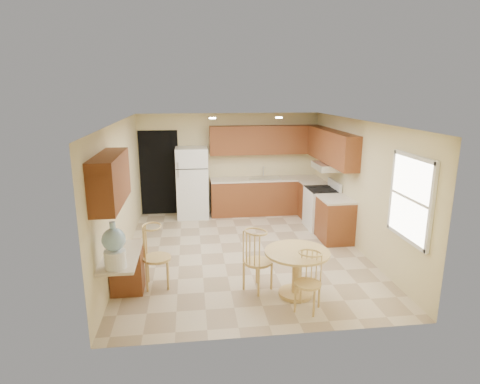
{
  "coord_description": "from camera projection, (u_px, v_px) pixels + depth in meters",
  "views": [
    {
      "loc": [
        -0.98,
        -7.18,
        3.05
      ],
      "look_at": [
        -0.04,
        0.3,
        1.13
      ],
      "focal_mm": 30.0,
      "sensor_mm": 36.0,
      "label": 1
    }
  ],
  "objects": [
    {
      "name": "sink",
      "position": [
        265.0,
        178.0,
        10.01
      ],
      "size": [
        0.78,
        0.44,
        0.01
      ],
      "primitive_type": "cube",
      "color": "silver",
      "rests_on": "counter_back"
    },
    {
      "name": "base_cab_right_b",
      "position": [
        335.0,
        220.0,
        8.29
      ],
      "size": [
        0.6,
        0.8,
        0.87
      ],
      "primitive_type": "cube",
      "color": "brown",
      "rests_on": "floor"
    },
    {
      "name": "desk_top",
      "position": [
        121.0,
        256.0,
        5.71
      ],
      "size": [
        0.5,
        1.2,
        0.04
      ],
      "primitive_type": "cube",
      "color": "beige",
      "rests_on": "desk_pedestal"
    },
    {
      "name": "stove",
      "position": [
        322.0,
        208.0,
        9.02
      ],
      "size": [
        0.65,
        0.76,
        1.09
      ],
      "color": "white",
      "rests_on": "floor"
    },
    {
      "name": "wall_right",
      "position": [
        359.0,
        186.0,
        7.73
      ],
      "size": [
        0.02,
        5.5,
        2.5
      ],
      "primitive_type": "cube",
      "color": "#D1BD8C",
      "rests_on": "floor"
    },
    {
      "name": "refrigerator",
      "position": [
        192.0,
        183.0,
        9.75
      ],
      "size": [
        0.76,
        0.74,
        1.72
      ],
      "color": "white",
      "rests_on": "floor"
    },
    {
      "name": "upper_cab_right",
      "position": [
        331.0,
        147.0,
        8.73
      ],
      "size": [
        0.33,
        2.42,
        0.7
      ],
      "primitive_type": "cube",
      "color": "brown",
      "rests_on": "wall_right"
    },
    {
      "name": "chair_table_a",
      "position": [
        259.0,
        257.0,
        6.08
      ],
      "size": [
        0.43,
        0.54,
        0.98
      ],
      "rotation": [
        0.0,
        0.0,
        -0.89
      ],
      "color": "#DDB86E",
      "rests_on": "floor"
    },
    {
      "name": "upper_cab_back",
      "position": [
        265.0,
        140.0,
        9.91
      ],
      "size": [
        2.75,
        0.33,
        0.7
      ],
      "primitive_type": "cube",
      "color": "brown",
      "rests_on": "wall_back"
    },
    {
      "name": "base_cab_right_a",
      "position": [
        314.0,
        201.0,
        9.68
      ],
      "size": [
        0.6,
        0.59,
        0.87
      ],
      "primitive_type": "cube",
      "color": "brown",
      "rests_on": "floor"
    },
    {
      "name": "window",
      "position": [
        411.0,
        199.0,
        5.89
      ],
      "size": [
        0.06,
        1.12,
        1.3
      ],
      "color": "white",
      "rests_on": "wall_right"
    },
    {
      "name": "counter_right_a",
      "position": [
        314.0,
        183.0,
        9.57
      ],
      "size": [
        0.63,
        0.59,
        0.04
      ],
      "primitive_type": "cube",
      "color": "beige",
      "rests_on": "base_cab_right_a"
    },
    {
      "name": "floor",
      "position": [
        244.0,
        252.0,
        7.77
      ],
      "size": [
        5.5,
        5.5,
        0.0
      ],
      "primitive_type": "plane",
      "color": "#C7B290",
      "rests_on": "ground"
    },
    {
      "name": "counter_right_b",
      "position": [
        336.0,
        199.0,
        8.17
      ],
      "size": [
        0.63,
        0.8,
        0.04
      ],
      "primitive_type": "cube",
      "color": "beige",
      "rests_on": "base_cab_right_b"
    },
    {
      "name": "dining_table",
      "position": [
        297.0,
        267.0,
        6.03
      ],
      "size": [
        0.97,
        0.97,
        0.72
      ],
      "rotation": [
        0.0,
        0.0,
        -0.12
      ],
      "color": "#DDB86E",
      "rests_on": "floor"
    },
    {
      "name": "can_light_b",
      "position": [
        279.0,
        118.0,
        8.42
      ],
      "size": [
        0.14,
        0.14,
        0.02
      ],
      "primitive_type": "cylinder",
      "color": "white",
      "rests_on": "ceiling"
    },
    {
      "name": "range_hood",
      "position": [
        327.0,
        166.0,
        8.8
      ],
      "size": [
        0.5,
        0.76,
        0.14
      ],
      "primitive_type": "cube",
      "color": "silver",
      "rests_on": "upper_cab_right"
    },
    {
      "name": "chair_desk",
      "position": [
        156.0,
        252.0,
        6.19
      ],
      "size": [
        0.45,
        0.58,
        1.01
      ],
      "rotation": [
        0.0,
        0.0,
        -1.52
      ],
      "color": "#DDB86E",
      "rests_on": "floor"
    },
    {
      "name": "desk_pedestal",
      "position": [
        127.0,
        270.0,
        6.17
      ],
      "size": [
        0.48,
        0.42,
        0.72
      ],
      "primitive_type": "cube",
      "color": "brown",
      "rests_on": "floor"
    },
    {
      "name": "ceiling",
      "position": [
        244.0,
        122.0,
        7.15
      ],
      "size": [
        4.5,
        5.5,
        0.02
      ],
      "primitive_type": "cube",
      "color": "white",
      "rests_on": "wall_back"
    },
    {
      "name": "can_light_a",
      "position": [
        212.0,
        118.0,
        8.25
      ],
      "size": [
        0.14,
        0.14,
        0.02
      ],
      "primitive_type": "cylinder",
      "color": "white",
      "rests_on": "ceiling"
    },
    {
      "name": "water_crock",
      "position": [
        114.0,
        247.0,
        5.23
      ],
      "size": [
        0.31,
        0.31,
        0.63
      ],
      "color": "white",
      "rests_on": "desk_top"
    },
    {
      "name": "chair_table_b",
      "position": [
        310.0,
        279.0,
        5.52
      ],
      "size": [
        0.38,
        0.44,
        0.85
      ],
      "rotation": [
        0.0,
        0.0,
        2.57
      ],
      "color": "#DDB86E",
      "rests_on": "floor"
    },
    {
      "name": "wall_back",
      "position": [
        229.0,
        163.0,
        10.11
      ],
      "size": [
        4.5,
        0.02,
        2.5
      ],
      "primitive_type": "cube",
      "color": "#D1BD8C",
      "rests_on": "floor"
    },
    {
      "name": "base_cab_back",
      "position": [
        265.0,
        196.0,
        10.13
      ],
      "size": [
        2.75,
        0.6,
        0.87
      ],
      "primitive_type": "cube",
      "color": "brown",
      "rests_on": "floor"
    },
    {
      "name": "wall_left",
      "position": [
        120.0,
        193.0,
        7.19
      ],
      "size": [
        0.02,
        5.5,
        2.5
      ],
      "primitive_type": "cube",
      "color": "#D1BD8C",
      "rests_on": "floor"
    },
    {
      "name": "doorway",
      "position": [
        159.0,
        173.0,
        9.93
      ],
      "size": [
        0.9,
        0.02,
        2.1
      ],
      "primitive_type": "cube",
      "color": "black",
      "rests_on": "floor"
    },
    {
      "name": "upper_cab_left",
      "position": [
        110.0,
        180.0,
        5.53
      ],
      "size": [
        0.33,
        1.4,
        0.7
      ],
      "primitive_type": "cube",
      "color": "brown",
      "rests_on": "wall_left"
    },
    {
      "name": "wall_front",
      "position": [
        275.0,
        244.0,
        4.82
      ],
      "size": [
        4.5,
        0.02,
        2.5
      ],
      "primitive_type": "cube",
      "color": "#D1BD8C",
      "rests_on": "floor"
    },
    {
      "name": "counter_back",
      "position": [
        266.0,
        179.0,
        10.01
      ],
      "size": [
        2.75,
        0.63,
        0.04
      ],
      "primitive_type": "cube",
      "color": "beige",
      "rests_on": "base_cab_back"
    }
  ]
}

